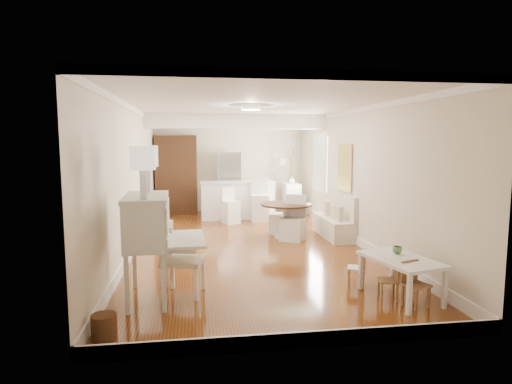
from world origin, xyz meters
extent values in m
plane|color=brown|center=(0.00, 0.00, 0.00)|extent=(9.00, 9.00, 0.00)
cube|color=white|center=(0.00, 0.00, 2.80)|extent=(4.50, 9.00, 0.04)
cube|color=beige|center=(0.00, 4.50, 1.40)|extent=(4.50, 0.04, 2.80)
cube|color=beige|center=(0.00, -4.50, 1.40)|extent=(4.50, 0.04, 2.80)
cube|color=beige|center=(-2.25, 0.00, 1.40)|extent=(0.04, 9.00, 2.80)
cube|color=beige|center=(2.25, 0.00, 1.40)|extent=(0.04, 9.00, 2.80)
cube|color=white|center=(0.00, 2.20, 2.62)|extent=(4.50, 0.45, 0.36)
cube|color=tan|center=(2.21, 0.50, 1.55)|extent=(0.04, 0.84, 1.04)
cube|color=white|center=(2.23, 2.40, 1.55)|extent=(0.04, 1.10, 1.40)
cylinder|color=#381E11|center=(-1.20, 4.48, 1.85)|extent=(0.30, 0.03, 0.30)
cylinder|color=white|center=(0.00, -0.50, 2.75)|extent=(0.36, 0.36, 0.08)
cube|color=silver|center=(-1.70, -2.83, 0.71)|extent=(1.15, 1.18, 1.42)
cube|color=white|center=(-1.23, -2.72, 0.50)|extent=(0.70, 0.70, 1.01)
cylinder|color=#4E2D18|center=(-2.05, -3.97, 0.14)|extent=(0.36, 0.36, 0.27)
cube|color=white|center=(1.67, -3.28, 0.28)|extent=(0.91, 1.24, 0.56)
cube|color=#9A7046|center=(1.50, -3.28, 0.27)|extent=(0.30, 0.30, 0.53)
cube|color=#AE874F|center=(1.28, -2.69, 0.27)|extent=(0.34, 0.34, 0.54)
cube|color=#976745|center=(1.74, -3.59, 0.30)|extent=(0.36, 0.36, 0.59)
cube|color=silver|center=(1.99, 0.50, 0.49)|extent=(0.52, 1.60, 0.98)
cylinder|color=#402414|center=(0.92, 0.58, 0.38)|extent=(1.29, 1.29, 0.76)
cube|color=silver|center=(1.01, 0.29, 0.49)|extent=(0.65, 0.65, 0.97)
cube|color=white|center=(0.90, 0.95, 0.46)|extent=(0.62, 0.62, 0.93)
cube|color=white|center=(0.10, 3.10, 0.52)|extent=(2.05, 0.65, 1.03)
cube|color=white|center=(-0.14, 2.43, 0.46)|extent=(0.49, 0.49, 0.92)
cube|color=silver|center=(0.64, 2.58, 0.57)|extent=(0.48, 0.48, 1.14)
cube|color=#381E11|center=(-1.60, 4.18, 1.15)|extent=(1.20, 0.60, 2.30)
imported|color=silver|center=(0.30, 4.15, 0.90)|extent=(0.75, 0.65, 1.80)
cube|color=white|center=(1.72, 3.62, 0.46)|extent=(0.45, 0.97, 0.92)
imported|color=#56884F|center=(1.73, -3.06, 0.61)|extent=(0.13, 0.13, 0.10)
imported|color=white|center=(1.73, 3.57, 1.02)|extent=(0.25, 0.25, 0.20)
camera|label=1|loc=(-1.05, -8.55, 2.11)|focal=30.00mm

